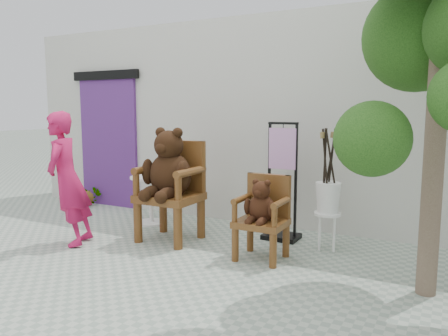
% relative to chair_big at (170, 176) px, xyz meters
% --- Properties ---
extents(ground_plane, '(60.00, 60.00, 0.00)m').
position_rel_chair_big_xyz_m(ground_plane, '(0.88, -1.37, -0.84)').
color(ground_plane, '#96A08F').
rests_on(ground_plane, ground).
extents(back_wall, '(9.00, 1.00, 3.00)m').
position_rel_chair_big_xyz_m(back_wall, '(0.88, 1.73, 0.66)').
color(back_wall, beige).
rests_on(back_wall, ground).
extents(doorway, '(1.40, 0.11, 2.33)m').
position_rel_chair_big_xyz_m(doorway, '(-2.12, 1.21, 0.33)').
color(doorway, '#52246E').
rests_on(doorway, ground).
extents(chair_big, '(0.73, 0.77, 1.45)m').
position_rel_chair_big_xyz_m(chair_big, '(0.00, 0.00, 0.00)').
color(chair_big, '#4E2C10').
rests_on(chair_big, ground).
extents(chair_small, '(0.54, 0.49, 0.94)m').
position_rel_chair_big_xyz_m(chair_small, '(1.32, -0.12, -0.28)').
color(chair_small, '#4E2C10').
rests_on(chair_small, ground).
extents(person, '(0.60, 0.71, 1.64)m').
position_rel_chair_big_xyz_m(person, '(-1.01, -0.76, -0.01)').
color(person, '#BA164E').
rests_on(person, ground).
extents(cafe_table, '(0.60, 0.60, 0.70)m').
position_rel_chair_big_xyz_m(cafe_table, '(-0.71, 0.52, -0.39)').
color(cafe_table, white).
rests_on(cafe_table, ground).
extents(display_stand, '(0.46, 0.36, 1.51)m').
position_rel_chair_big_xyz_m(display_stand, '(1.26, 0.68, -0.25)').
color(display_stand, black).
rests_on(display_stand, ground).
extents(stool_bucket, '(0.32, 0.32, 1.45)m').
position_rel_chair_big_xyz_m(stool_bucket, '(1.89, 0.52, -0.19)').
color(stool_bucket, white).
rests_on(stool_bucket, ground).
extents(potted_plant, '(0.42, 0.39, 0.38)m').
position_rel_chair_big_xyz_m(potted_plant, '(-2.41, 0.98, -0.64)').
color(potted_plant, '#16390F').
rests_on(potted_plant, ground).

